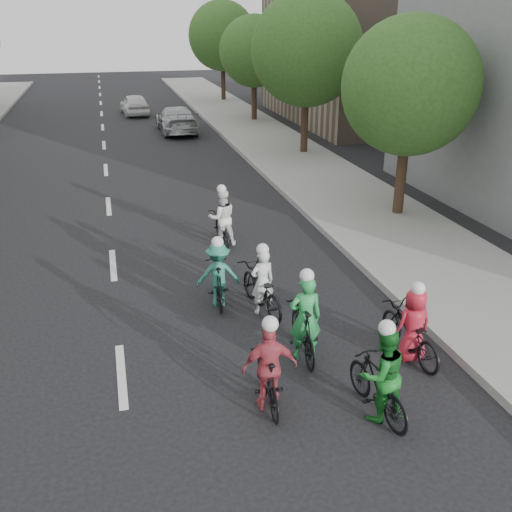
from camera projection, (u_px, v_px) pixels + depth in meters
name	position (u px, v px, depth m)	size (l,w,h in m)	color
ground	(121.00, 375.00, 10.07)	(120.00, 120.00, 0.00)	black
sidewalk_right	(333.00, 187.00, 20.82)	(4.00, 80.00, 0.15)	gray
curb_right	(282.00, 191.00, 20.36)	(0.18, 80.00, 0.18)	#999993
bldg_se	(375.00, 50.00, 33.63)	(10.00, 14.00, 8.00)	gray
tree_r_0	(410.00, 87.00, 16.46)	(4.00, 4.00, 5.97)	black
tree_r_1	(307.00, 50.00, 24.26)	(4.80, 4.80, 6.93)	black
tree_r_2	(254.00, 51.00, 32.49)	(4.00, 4.00, 5.97)	black
tree_r_3	(222.00, 36.00, 40.29)	(4.80, 4.80, 6.93)	black
cyclist_0	(380.00, 380.00, 8.83)	(0.84, 1.70, 1.74)	black
cyclist_1	(304.00, 326.00, 10.44)	(0.65, 1.75, 1.80)	black
cyclist_2	(218.00, 278.00, 12.35)	(0.98, 1.64, 1.60)	black
cyclist_3	(261.00, 288.00, 12.07)	(0.96, 1.98, 1.58)	black
cyclist_4	(269.00, 373.00, 9.07)	(0.91, 1.57, 1.67)	black
cyclist_5	(411.00, 330.00, 10.42)	(0.79, 1.89, 1.57)	black
cyclist_6	(222.00, 223.00, 15.63)	(0.77, 1.63, 1.72)	black
follow_car_lead	(177.00, 119.00, 30.70)	(1.93, 4.74, 1.38)	#A7A8AC
follow_car_trail	(134.00, 104.00, 36.18)	(1.54, 3.83, 1.30)	white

